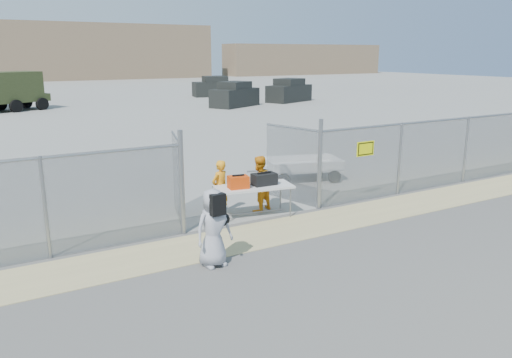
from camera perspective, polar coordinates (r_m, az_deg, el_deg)
ground at (r=11.38m, az=5.05°, el=-7.53°), size 160.00×160.00×0.00m
tarmac_inside at (r=51.19m, az=-23.07°, el=8.34°), size 160.00×80.00×0.01m
dirt_strip at (r=12.16m, az=2.35°, el=-6.01°), size 44.00×1.60×0.01m
distant_hills at (r=87.36m, az=-23.10°, el=13.25°), size 140.00×6.00×9.00m
chain_link_fence at (r=12.65m, az=-0.00°, el=0.00°), size 40.00×0.20×2.20m
folding_table at (r=13.07m, az=-0.25°, el=-2.59°), size 2.13×1.17×0.86m
orange_bag at (r=12.70m, az=-2.03°, el=-0.36°), size 0.55×0.41×0.32m
black_duffel at (r=13.02m, az=0.94°, el=-0.01°), size 0.64×0.39×0.30m
security_worker_left at (r=13.19m, az=-4.14°, el=-1.03°), size 0.64×0.53×1.49m
security_worker_right at (r=13.51m, az=0.34°, el=-0.55°), size 0.89×0.78×1.53m
visitor at (r=10.06m, az=-4.89°, el=-5.58°), size 0.83×0.58×1.61m
utility_trailer at (r=17.06m, az=5.36°, el=1.20°), size 3.54×2.49×0.78m
military_truck at (r=41.65m, az=-26.87°, el=8.86°), size 6.45×4.46×2.89m
parked_vehicle_near at (r=40.81m, az=-2.44°, el=9.62°), size 4.77×3.75×1.97m
parked_vehicle_mid at (r=50.95m, az=-4.70°, el=10.48°), size 4.61×2.69×1.96m
parked_vehicle_far at (r=45.15m, az=3.80°, el=10.06°), size 4.86×3.51×2.00m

